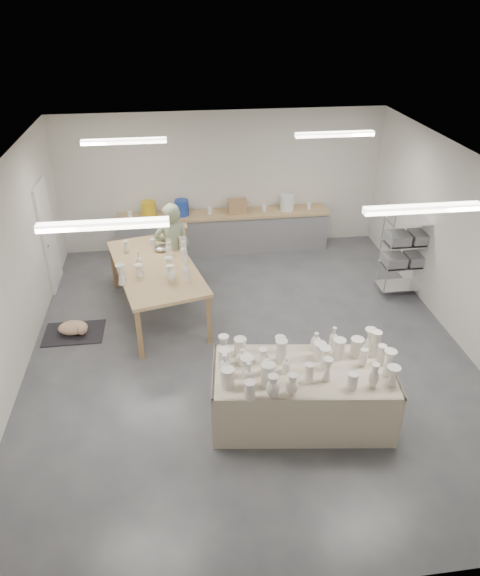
{
  "coord_description": "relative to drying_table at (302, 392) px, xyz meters",
  "views": [
    {
      "loc": [
        -1.01,
        -6.73,
        5.13
      ],
      "look_at": [
        -0.1,
        0.17,
        1.05
      ],
      "focal_mm": 32.0,
      "sensor_mm": 36.0,
      "label": 1
    }
  ],
  "objects": [
    {
      "name": "work_table",
      "position": [
        -1.88,
        3.02,
        0.49
      ],
      "size": [
        1.86,
        2.8,
        1.34
      ],
      "rotation": [
        0.0,
        0.0,
        0.24
      ],
      "color": "#AB7B53",
      "rests_on": "ground"
    },
    {
      "name": "drying_table",
      "position": [
        0.0,
        0.0,
        0.0
      ],
      "size": [
        2.5,
        1.41,
        1.21
      ],
      "rotation": [
        0.0,
        0.0,
        -0.12
      ],
      "color": "olive",
      "rests_on": "ground"
    },
    {
      "name": "red_stool",
      "position": [
        -1.61,
        3.9,
        -0.15
      ],
      "size": [
        0.43,
        0.43,
        0.35
      ],
      "rotation": [
        0.0,
        0.0,
        -0.18
      ],
      "color": "#A81825",
      "rests_on": "ground"
    },
    {
      "name": "potter",
      "position": [
        -1.61,
        3.63,
        0.46
      ],
      "size": [
        0.7,
        0.49,
        1.84
      ],
      "primitive_type": "imported",
      "rotation": [
        0.0,
        0.0,
        3.22
      ],
      "color": "#92A17C",
      "rests_on": "ground"
    },
    {
      "name": "room",
      "position": [
        -0.59,
        1.76,
        1.59
      ],
      "size": [
        8.0,
        8.02,
        3.0
      ],
      "color": "#424449",
      "rests_on": "ground"
    },
    {
      "name": "cat",
      "position": [
        -3.36,
        2.44,
        -0.34
      ],
      "size": [
        0.57,
        0.47,
        0.21
      ],
      "rotation": [
        0.0,
        0.0,
        -0.28
      ],
      "color": "white",
      "rests_on": "rug"
    },
    {
      "name": "rug",
      "position": [
        -3.39,
        2.46,
        -0.45
      ],
      "size": [
        1.0,
        0.7,
        0.02
      ],
      "primitive_type": "cube",
      "color": "black",
      "rests_on": "ground"
    },
    {
      "name": "back_counter",
      "position": [
        -0.5,
        5.35,
        0.02
      ],
      "size": [
        4.6,
        0.6,
        1.24
      ],
      "color": "#AB7B53",
      "rests_on": "ground"
    },
    {
      "name": "wire_shelf",
      "position": [
        2.71,
        3.07,
        0.45
      ],
      "size": [
        0.88,
        0.48,
        1.8
      ],
      "color": "silver",
      "rests_on": "ground"
    }
  ]
}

